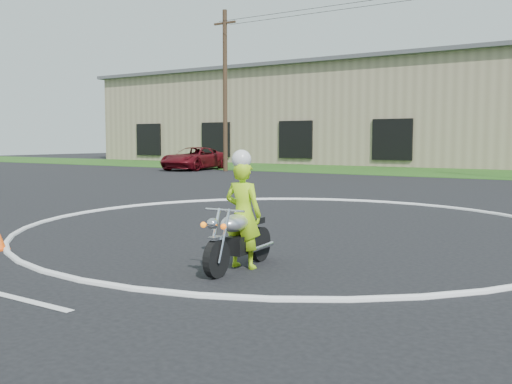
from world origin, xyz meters
The scene contains 7 objects.
ground centered at (0.00, 0.00, 0.00)m, with size 120.00×120.00×0.00m, color black.
grass_strip centered at (0.00, 27.00, 0.01)m, with size 120.00×10.00×0.02m, color #1E4714.
course_markings centered at (2.17, 4.35, 0.01)m, with size 19.05×19.05×0.12m.
primary_motorcycle centered at (1.38, -1.14, 0.48)m, with size 0.66×1.89×0.99m.
rider_primary_grp centered at (1.38, -1.01, 0.89)m, with size 0.64×0.44×1.84m.
pickup_grp centered at (-17.70, 21.17, 0.75)m, with size 3.13×5.65×1.50m.
warehouse centered at (-18.00, 39.99, 4.16)m, with size 41.00×17.00×8.30m.
Camera 1 is at (6.32, -8.23, 1.99)m, focal length 40.00 mm.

